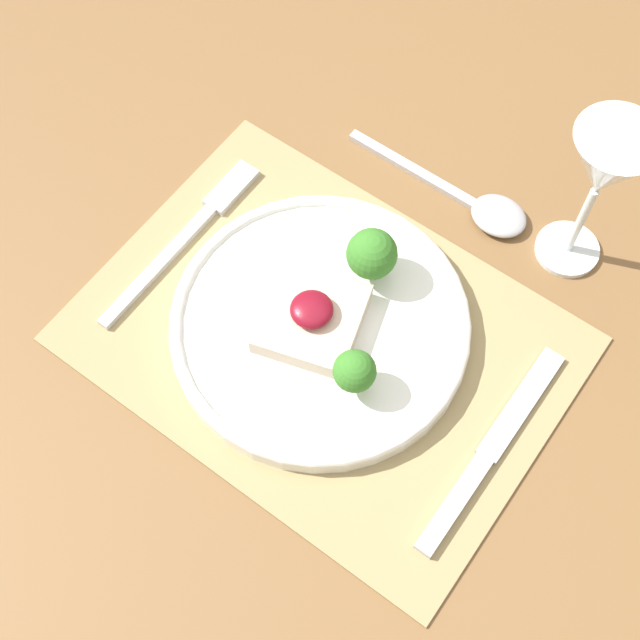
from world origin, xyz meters
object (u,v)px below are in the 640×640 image
(dinner_plate, at_px, (322,322))
(knife, at_px, (483,461))
(spoon, at_px, (481,206))
(fork, at_px, (191,230))
(wine_glass_near, at_px, (604,171))

(dinner_plate, bearing_deg, knife, -6.81)
(spoon, bearing_deg, knife, -59.22)
(fork, relative_size, spoon, 1.09)
(dinner_plate, height_order, fork, dinner_plate)
(dinner_plate, height_order, wine_glass_near, wine_glass_near)
(knife, bearing_deg, fork, 173.45)
(dinner_plate, height_order, knife, dinner_plate)
(dinner_plate, distance_m, wine_glass_near, 0.27)
(knife, bearing_deg, dinner_plate, 171.93)
(spoon, xyz_separation_m, wine_glass_near, (0.09, 0.01, 0.12))
(dinner_plate, xyz_separation_m, spoon, (0.05, 0.20, -0.01))
(dinner_plate, relative_size, knife, 1.24)
(dinner_plate, xyz_separation_m, fork, (-0.16, 0.01, -0.01))
(dinner_plate, distance_m, knife, 0.19)
(wine_glass_near, bearing_deg, fork, -146.96)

